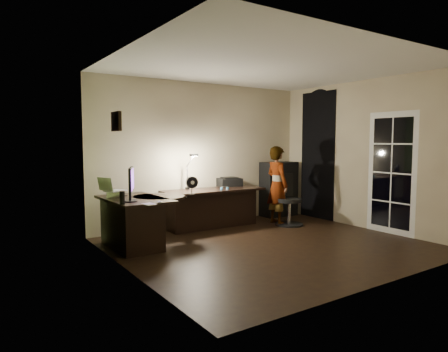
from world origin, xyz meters
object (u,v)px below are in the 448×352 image
monitor (130,189)px  person (277,185)px  desk_left (135,223)px  desk_right (214,208)px  office_chair (289,200)px  cabinet (279,189)px

monitor → person: size_ratio=0.35×
desk_left → desk_right: desk_left is taller
desk_left → desk_right: 1.81m
monitor → office_chair: size_ratio=0.55×
desk_left → cabinet: (3.51, 0.74, 0.20)m
desk_right → desk_left: bearing=-161.8°
desk_left → desk_right: bearing=15.0°
cabinet → office_chair: size_ratio=1.19×
office_chair → person: 0.37m
desk_right → person: (1.20, -0.40, 0.39)m
office_chair → person: (-0.10, 0.23, 0.27)m
person → office_chair: bearing=-151.5°
cabinet → office_chair: cabinet is taller
monitor → person: (3.11, 0.42, -0.17)m
monitor → office_chair: monitor is taller
desk_right → cabinet: cabinet is taller
desk_right → monitor: 2.15m
monitor → office_chair: (3.21, 0.18, -0.44)m
desk_right → office_chair: bearing=-24.5°
office_chair → monitor: bearing=-164.9°
monitor → person: 3.14m
desk_left → desk_right: size_ratio=0.68×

